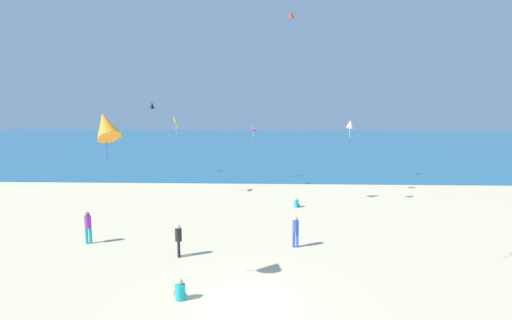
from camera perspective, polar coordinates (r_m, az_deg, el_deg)
The scene contains 14 objects.
ground_plane at distance 25.53m, azimuth 0.32°, elevation -8.59°, with size 120.00×120.00×0.00m, color beige.
ocean_water at distance 66.35m, azimuth 1.40°, elevation 2.07°, with size 120.00×60.00×0.05m, color #236084.
person_1 at distance 23.51m, azimuth -21.92°, elevation -8.25°, with size 0.43×0.43×1.69m.
person_2 at distance 29.16m, azimuth 5.53°, elevation -5.94°, with size 0.45×0.59×0.67m.
person_3 at distance 21.45m, azimuth 5.41°, elevation -9.43°, with size 0.32×0.32×1.59m.
person_4 at distance 16.71m, azimuth -10.32°, elevation -17.21°, with size 0.59×0.73×0.82m.
person_5 at distance 20.48m, azimuth -10.51°, elevation -10.43°, with size 0.38×0.38×1.58m.
kite_magenta at distance 37.83m, azimuth -0.32°, elevation 4.21°, with size 0.66×0.56×1.44m.
kite_white at distance 29.70m, azimuth 12.68°, elevation 4.81°, with size 0.71×0.78×1.27m.
kite_black at distance 40.80m, azimuth -13.99°, elevation 7.22°, with size 0.63×0.65×1.31m.
kite_yellow at distance 31.68m, azimuth -10.85°, elevation 5.05°, with size 0.32×0.89×1.38m.
kite_red at distance 35.41m, azimuth 4.79°, elevation 19.13°, with size 0.67×0.71×1.19m.
kite_blue at distance 33.97m, azimuth -0.54°, elevation 4.60°, with size 0.36×0.44×0.97m.
kite_orange at distance 16.09m, azimuth -19.80°, elevation 4.46°, with size 1.49×1.51×1.93m.
Camera 1 is at (0.73, -14.38, 7.53)m, focal length 29.36 mm.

